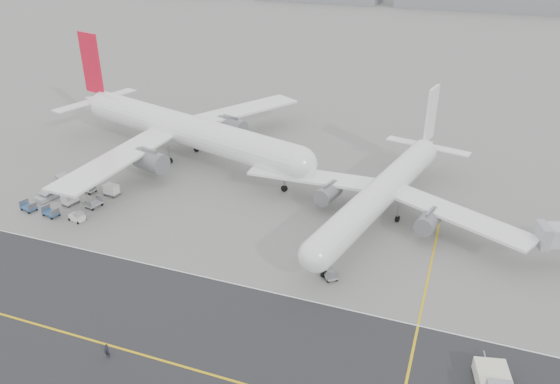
% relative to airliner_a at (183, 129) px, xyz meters
% --- Properties ---
extents(ground, '(700.00, 700.00, 0.00)m').
position_rel_airliner_a_xyz_m(ground, '(21.68, -33.34, -6.33)').
color(ground, gray).
rests_on(ground, ground).
extents(taxiway, '(220.00, 59.00, 0.03)m').
position_rel_airliner_a_xyz_m(taxiway, '(26.70, -51.32, -6.32)').
color(taxiway, '#2A2A2D').
rests_on(taxiway, ground).
extents(horizon_buildings, '(520.00, 28.00, 28.00)m').
position_rel_airliner_a_xyz_m(horizon_buildings, '(51.68, 226.66, -6.33)').
color(horizon_buildings, slate).
rests_on(horizon_buildings, ground).
extents(airliner_a, '(61.99, 60.72, 22.00)m').
position_rel_airliner_a_xyz_m(airliner_a, '(0.00, 0.00, 0.00)').
color(airliner_a, white).
rests_on(airliner_a, ground).
extents(airliner_b, '(47.24, 48.27, 16.88)m').
position_rel_airliner_a_xyz_m(airliner_b, '(42.31, -10.73, -1.46)').
color(airliner_b, white).
rests_on(airliner_b, ground).
extents(gse_cluster, '(20.56, 20.04, 2.10)m').
position_rel_airliner_a_xyz_m(gse_cluster, '(-8.98, -24.19, -6.33)').
color(gse_cluster, '#9E9EA3').
rests_on(gse_cluster, ground).
extents(stray_dolly, '(2.72, 2.88, 1.52)m').
position_rel_airliner_a_xyz_m(stray_dolly, '(38.95, -29.80, -6.33)').
color(stray_dolly, silver).
rests_on(stray_dolly, ground).
extents(ground_crew_a, '(0.68, 0.46, 1.85)m').
position_rel_airliner_a_xyz_m(ground_crew_a, '(19.43, -52.98, -5.40)').
color(ground_crew_a, black).
rests_on(ground_crew_a, ground).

